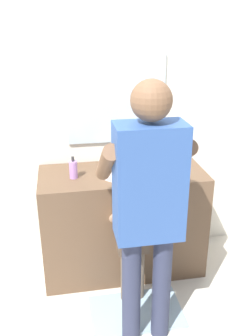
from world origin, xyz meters
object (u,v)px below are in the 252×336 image
object	(u,v)px
toothbrush_cup	(165,160)
adult_parent	(148,198)
soap_bottle	(73,169)
child_toddler	(133,234)

from	to	relation	value
toothbrush_cup	adult_parent	distance (m)	0.86
adult_parent	toothbrush_cup	bearing A→B (deg)	67.78
soap_bottle	adult_parent	world-z (taller)	adult_parent
toothbrush_cup	child_toddler	bearing A→B (deg)	-126.71
soap_bottle	adult_parent	size ratio (longest dim) A/B	0.10
toothbrush_cup	adult_parent	size ratio (longest dim) A/B	0.12
child_toddler	adult_parent	xyz separation A→B (m)	(0.02, -0.33, 0.44)
toothbrush_cup	soap_bottle	distance (m)	0.72
child_toddler	adult_parent	world-z (taller)	adult_parent
soap_bottle	child_toddler	world-z (taller)	soap_bottle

